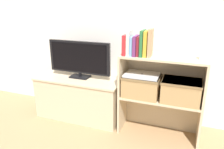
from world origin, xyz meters
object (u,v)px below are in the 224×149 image
book_forest (143,43)px  book_ivory (129,43)px  book_crimson (126,45)px  tv (79,58)px  book_skyblue (133,46)px  book_mustard (146,44)px  laptop (142,75)px  baby_monitor (203,54)px  storage_basket_right (181,90)px  storage_basket_left (142,85)px  book_tan (150,43)px  book_plum (136,46)px  tv_stand (81,96)px  book_maroon (139,46)px

book_forest → book_ivory: bearing=180.0°
book_ivory → book_crimson: bearing=180.0°
tv → book_skyblue: book_skyblue is taller
book_mustard → laptop: book_mustard is taller
book_skyblue → laptop: 0.30m
baby_monitor → storage_basket_right: (-0.15, -0.01, -0.35)m
book_ivory → book_skyblue: (0.03, -0.00, -0.03)m
book_mustard → book_skyblue: bearing=-180.0°
baby_monitor → laptop: 0.58m
book_ivory → book_forest: (0.13, 0.00, 0.00)m
book_forest → book_mustard: (0.03, 0.00, -0.00)m
tv → storage_basket_left: tv is taller
book_crimson → laptop: book_crimson is taller
book_tan → storage_basket_right: bearing=6.1°
book_skyblue → storage_basket_left: bearing=18.9°
book_skyblue → book_tan: bearing=0.0°
book_crimson → book_skyblue: 0.07m
book_skyblue → book_tan: size_ratio=0.70×
tv → book_skyblue: bearing=-10.6°
book_ivory → book_tan: (0.20, 0.00, 0.01)m
book_plum → storage_basket_left: bearing=27.1°
tv_stand → storage_basket_right: (1.11, -0.09, 0.28)m
baby_monitor → tv_stand: bearing=176.7°
tv → book_crimson: 0.62m
tv_stand → tv: size_ratio=1.36×
storage_basket_left → laptop: (0.00, -0.00, 0.10)m
book_maroon → storage_basket_left: size_ratio=0.51×
tv_stand → book_plum: 0.96m
tv_stand → storage_basket_left: size_ratio=2.80×
book_plum → book_crimson: bearing=180.0°
book_skyblue → book_mustard: bearing=0.0°
storage_basket_left → book_tan: bearing=-25.0°
book_maroon → tv: bearing=170.3°
tv_stand → book_crimson: 0.90m
tv_stand → baby_monitor: (1.26, -0.07, 0.63)m
book_crimson → baby_monitor: book_crimson is taller
tv → storage_basket_right: bearing=-4.5°
book_crimson → baby_monitor: bearing=4.0°
book_plum → book_tan: (0.13, 0.00, 0.03)m
book_forest → storage_basket_left: size_ratio=0.67×
baby_monitor → storage_basket_left: baby_monitor is taller
book_skyblue → storage_basket_right: 0.61m
tv_stand → book_tan: size_ratio=3.90×
tv → baby_monitor: size_ratio=5.68×
book_maroon → laptop: size_ratio=0.55×
book_forest → storage_basket_right: size_ratio=0.67×
book_tan → storage_basket_left: book_tan is taller
book_maroon → baby_monitor: 0.56m
book_mustard → storage_basket_left: bearing=134.6°
book_maroon → storage_basket_right: size_ratio=0.51×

